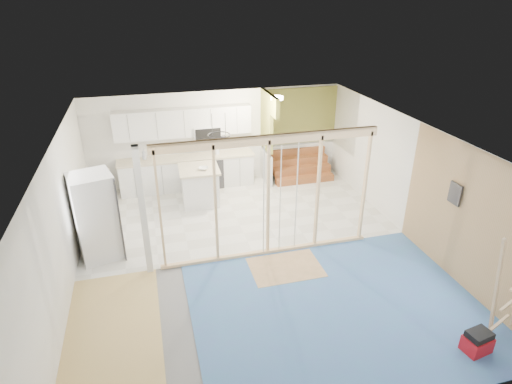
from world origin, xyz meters
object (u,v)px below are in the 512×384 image
object	(u,v)px
island	(200,186)
ladder	(511,286)
fridge	(96,217)
toolbox	(477,342)

from	to	relation	value
island	ladder	xyz separation A→B (m)	(3.89, -5.90, 0.49)
island	ladder	world-z (taller)	ladder
ladder	fridge	bearing A→B (deg)	130.85
fridge	ladder	size ratio (longest dim) A/B	0.96
island	fridge	bearing A→B (deg)	-138.72
fridge	island	bearing A→B (deg)	24.00
toolbox	ladder	bearing A→B (deg)	10.05
fridge	ladder	bearing A→B (deg)	-48.14
fridge	island	world-z (taller)	fridge
island	toolbox	distance (m)	6.95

